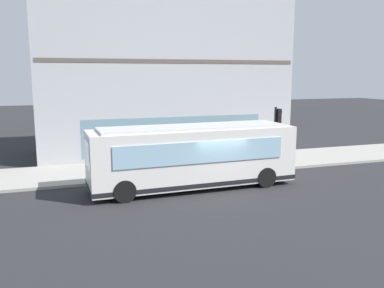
# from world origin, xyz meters

# --- Properties ---
(ground) EXTENTS (120.00, 120.00, 0.00)m
(ground) POSITION_xyz_m (0.00, 0.00, 0.00)
(ground) COLOR #262628
(sidewalk_curb) EXTENTS (4.75, 40.00, 0.15)m
(sidewalk_curb) POSITION_xyz_m (4.97, 0.00, 0.07)
(sidewalk_curb) COLOR #9E9991
(sidewalk_curb) RESTS_ON ground
(building_corner) EXTENTS (6.71, 16.91, 11.46)m
(building_corner) POSITION_xyz_m (10.67, 0.00, 5.72)
(building_corner) COLOR #A8A8AD
(building_corner) RESTS_ON ground
(city_bus_nearside) EXTENTS (2.86, 10.11, 3.07)m
(city_bus_nearside) POSITION_xyz_m (0.71, 1.03, 1.55)
(city_bus_nearside) COLOR silver
(city_bus_nearside) RESTS_ON ground
(traffic_light_near_corner) EXTENTS (0.32, 0.49, 3.50)m
(traffic_light_near_corner) POSITION_xyz_m (2.96, -4.86, 2.59)
(traffic_light_near_corner) COLOR black
(traffic_light_near_corner) RESTS_ON sidewalk_curb
(fire_hydrant) EXTENTS (0.35, 0.35, 0.74)m
(fire_hydrant) POSITION_xyz_m (3.90, -4.25, 0.51)
(fire_hydrant) COLOR yellow
(fire_hydrant) RESTS_ON sidewalk_curb
(pedestrian_by_light_pole) EXTENTS (0.32, 0.32, 1.66)m
(pedestrian_by_light_pole) POSITION_xyz_m (5.64, -1.45, 1.10)
(pedestrian_by_light_pole) COLOR #3359A5
(pedestrian_by_light_pole) RESTS_ON sidewalk_curb
(pedestrian_near_hydrant) EXTENTS (0.32, 0.32, 1.54)m
(pedestrian_near_hydrant) POSITION_xyz_m (4.49, -1.86, 1.03)
(pedestrian_near_hydrant) COLOR #3F8C4C
(pedestrian_near_hydrant) RESTS_ON sidewalk_curb
(pedestrian_near_building_entrance) EXTENTS (0.32, 0.32, 1.60)m
(pedestrian_near_building_entrance) POSITION_xyz_m (5.08, -2.71, 1.06)
(pedestrian_near_building_entrance) COLOR #B23338
(pedestrian_near_building_entrance) RESTS_ON sidewalk_curb
(newspaper_vending_box) EXTENTS (0.44, 0.43, 0.90)m
(newspaper_vending_box) POSITION_xyz_m (6.27, 3.27, 0.60)
(newspaper_vending_box) COLOR #197233
(newspaper_vending_box) RESTS_ON sidewalk_curb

